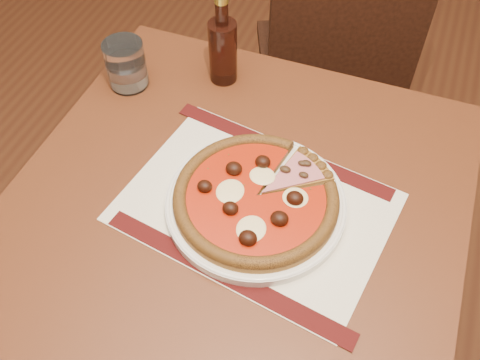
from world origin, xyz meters
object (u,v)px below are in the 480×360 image
bottle (223,49)px  plate (256,204)px  pizza (256,197)px  water_glass (126,64)px  chair_far (333,60)px  table (236,230)px

bottle → plate: bearing=-59.1°
pizza → water_glass: water_glass is taller
plate → pizza: pizza is taller
plate → water_glass: size_ratio=3.11×
plate → water_glass: bearing=149.5°
chair_far → water_glass: bearing=34.9°
plate → pizza: 0.02m
chair_far → plate: 0.81m
water_glass → bottle: (0.18, 0.09, 0.03)m
table → pizza: (0.04, -0.01, 0.13)m
bottle → pizza: bearing=-59.2°
pizza → bottle: size_ratio=1.45×
plate → bottle: size_ratio=1.60×
plate → water_glass: (-0.36, 0.21, 0.04)m
chair_far → water_glass: (-0.34, -0.55, 0.30)m
pizza → bottle: bearing=120.8°
table → plate: plate is taller
chair_far → bottle: 0.59m
chair_far → water_glass: chair_far is taller
pizza → water_glass: size_ratio=2.83×
chair_far → water_glass: size_ratio=8.55×
plate → pizza: (-0.00, -0.00, 0.02)m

